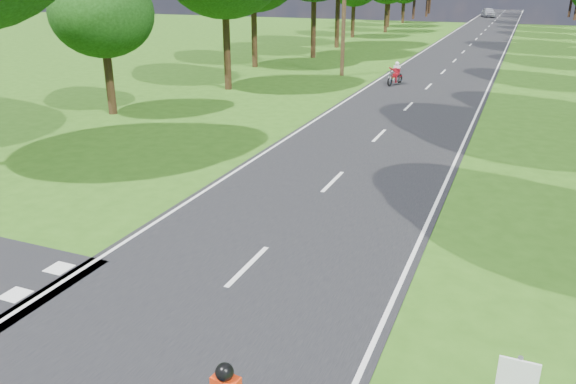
% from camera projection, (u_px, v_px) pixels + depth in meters
% --- Properties ---
extents(ground, '(160.00, 160.00, 0.00)m').
position_uv_depth(ground, '(201.00, 313.00, 10.76)').
color(ground, '#295212').
rests_on(ground, ground).
extents(main_road, '(7.00, 140.00, 0.02)m').
position_uv_depth(main_road, '(470.00, 45.00, 53.88)').
color(main_road, black).
rests_on(main_road, ground).
extents(road_markings, '(7.40, 140.00, 0.01)m').
position_uv_depth(road_markings, '(467.00, 47.00, 52.31)').
color(road_markings, silver).
rests_on(road_markings, main_road).
extents(telegraph_pole, '(1.20, 0.26, 8.00)m').
position_uv_depth(telegraph_pole, '(344.00, 11.00, 35.61)').
color(telegraph_pole, '#382616').
rests_on(telegraph_pole, ground).
extents(rider_far_red, '(0.90, 1.70, 1.35)m').
position_uv_depth(rider_far_red, '(395.00, 73.00, 33.49)').
color(rider_far_red, '#B00D17').
rests_on(rider_far_red, main_road).
extents(distant_car, '(2.84, 4.78, 1.52)m').
position_uv_depth(distant_car, '(488.00, 12.00, 91.82)').
color(distant_car, silver).
rests_on(distant_car, main_road).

